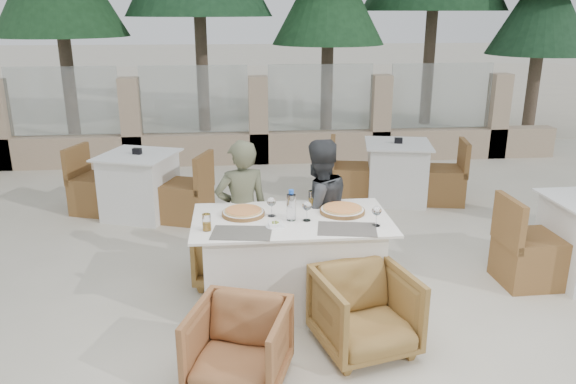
{
  "coord_description": "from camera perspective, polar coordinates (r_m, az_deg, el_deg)",
  "views": [
    {
      "loc": [
        -0.39,
        -4.14,
        2.37
      ],
      "look_at": [
        0.05,
        0.39,
        0.9
      ],
      "focal_mm": 35.0,
      "sensor_mm": 36.0,
      "label": 1
    }
  ],
  "objects": [
    {
      "name": "water_bottle",
      "position": [
        4.47,
        0.33,
        -1.34
      ],
      "size": [
        0.09,
        0.09,
        0.26
      ],
      "primitive_type": "cylinder",
      "rotation": [
        0.0,
        0.0,
        -0.18
      ],
      "color": "#BFD8FB",
      "rests_on": "dining_table"
    },
    {
      "name": "wine_glass_near",
      "position": [
        4.47,
        1.92,
        -1.83
      ],
      "size": [
        0.1,
        0.1,
        0.18
      ],
      "primitive_type": null,
      "rotation": [
        0.0,
        0.0,
        0.41
      ],
      "color": "white",
      "rests_on": "dining_table"
    },
    {
      "name": "placemat_near_right",
      "position": [
        4.35,
        6.02,
        -3.75
      ],
      "size": [
        0.5,
        0.37,
        0.0
      ],
      "primitive_type": "cube",
      "rotation": [
        0.0,
        0.0,
        -0.17
      ],
      "color": "#5D5750",
      "rests_on": "dining_table"
    },
    {
      "name": "sand_patch",
      "position": [
        18.3,
        -4.34,
        10.41
      ],
      "size": [
        30.0,
        16.0,
        0.01
      ],
      "primitive_type": "cube",
      "color": "beige",
      "rests_on": "ground"
    },
    {
      "name": "armchair_near_right",
      "position": [
        4.17,
        7.82,
        -11.94
      ],
      "size": [
        0.8,
        0.81,
        0.61
      ],
      "primitive_type": "imported",
      "rotation": [
        0.0,
        0.0,
        0.25
      ],
      "color": "olive",
      "rests_on": "ground"
    },
    {
      "name": "olive_dish",
      "position": [
        4.37,
        -1.31,
        -3.29
      ],
      "size": [
        0.14,
        0.14,
        0.04
      ],
      "primitive_type": null,
      "rotation": [
        0.0,
        0.0,
        -0.34
      ],
      "color": "white",
      "rests_on": "dining_table"
    },
    {
      "name": "perimeter_wall_far",
      "position": [
        9.09,
        -3.04,
        7.91
      ],
      "size": [
        10.0,
        0.34,
        1.6
      ],
      "primitive_type": null,
      "color": "tan",
      "rests_on": "ground"
    },
    {
      "name": "beer_glass_left",
      "position": [
        4.33,
        -8.27,
        -3.06
      ],
      "size": [
        0.08,
        0.08,
        0.13
      ],
      "primitive_type": "cylinder",
      "rotation": [
        0.0,
        0.0,
        -0.34
      ],
      "color": "orange",
      "rests_on": "dining_table"
    },
    {
      "name": "diner_right",
      "position": [
        5.01,
        3.05,
        -2.04
      ],
      "size": [
        0.79,
        0.71,
        1.33
      ],
      "primitive_type": "imported",
      "rotation": [
        0.0,
        0.0,
        3.54
      ],
      "color": "#36383B",
      "rests_on": "ground"
    },
    {
      "name": "pine_far_right",
      "position": [
        12.16,
        24.4,
        15.81
      ],
      "size": [
        1.98,
        1.98,
        4.5
      ],
      "primitive_type": "cone",
      "color": "#1E4327",
      "rests_on": "ground"
    },
    {
      "name": "wine_glass_centre",
      "position": [
        4.57,
        -1.68,
        -1.38
      ],
      "size": [
        0.08,
        0.08,
        0.18
      ],
      "primitive_type": null,
      "rotation": [
        0.0,
        0.0,
        0.1
      ],
      "color": "white",
      "rests_on": "dining_table"
    },
    {
      "name": "pine_centre",
      "position": [
        11.5,
        4.13,
        18.49
      ],
      "size": [
        2.2,
        2.2,
        5.0
      ],
      "primitive_type": "cone",
      "color": "#224F29",
      "rests_on": "ground"
    },
    {
      "name": "armchair_near_left",
      "position": [
        3.81,
        -5.03,
        -15.39
      ],
      "size": [
        0.77,
        0.78,
        0.57
      ],
      "primitive_type": "imported",
      "rotation": [
        0.0,
        0.0,
        -0.33
      ],
      "color": "#925C35",
      "rests_on": "ground"
    },
    {
      "name": "bg_table_b",
      "position": [
        7.39,
        10.96,
        1.98
      ],
      "size": [
        1.77,
        1.12,
        0.77
      ],
      "primitive_type": null,
      "rotation": [
        0.0,
        0.0,
        -0.19
      ],
      "color": "silver",
      "rests_on": "ground"
    },
    {
      "name": "placemat_near_left",
      "position": [
        4.27,
        -4.73,
        -4.16
      ],
      "size": [
        0.49,
        0.36,
        0.0
      ],
      "primitive_type": "cube",
      "rotation": [
        0.0,
        0.0,
        -0.14
      ],
      "color": "#5C584F",
      "rests_on": "dining_table"
    },
    {
      "name": "armchair_far_right",
      "position": [
        5.3,
        4.57,
        -5.56
      ],
      "size": [
        0.71,
        0.73,
        0.53
      ],
      "primitive_type": "imported",
      "rotation": [
        0.0,
        0.0,
        2.84
      ],
      "color": "#956136",
      "rests_on": "ground"
    },
    {
      "name": "beer_glass_right",
      "position": [
        4.85,
        2.47,
        -0.6
      ],
      "size": [
        0.08,
        0.08,
        0.13
      ],
      "primitive_type": "cylinder",
      "rotation": [
        0.0,
        0.0,
        0.42
      ],
      "color": "gold",
      "rests_on": "dining_table"
    },
    {
      "name": "ground",
      "position": [
        4.79,
        -0.18,
        -11.78
      ],
      "size": [
        80.0,
        80.0,
        0.0
      ],
      "primitive_type": "plane",
      "color": "beige",
      "rests_on": "ground"
    },
    {
      "name": "wine_glass_corner",
      "position": [
        4.41,
        8.98,
        -2.31
      ],
      "size": [
        0.1,
        0.1,
        0.18
      ],
      "primitive_type": null,
      "rotation": [
        0.0,
        0.0,
        -0.38
      ],
      "color": "silver",
      "rests_on": "dining_table"
    },
    {
      "name": "pizza_right",
      "position": [
        4.69,
        5.54,
        -1.82
      ],
      "size": [
        0.5,
        0.5,
        0.05
      ],
      "primitive_type": "cylinder",
      "rotation": [
        0.0,
        0.0,
        0.42
      ],
      "color": "orange",
      "rests_on": "dining_table"
    },
    {
      "name": "armchair_far_left",
      "position": [
        5.16,
        -5.99,
        -6.08
      ],
      "size": [
        0.66,
        0.68,
        0.56
      ],
      "primitive_type": "imported",
      "rotation": [
        0.0,
        0.0,
        3.03
      ],
      "color": "olive",
      "rests_on": "ground"
    },
    {
      "name": "pizza_left",
      "position": [
        4.63,
        -4.56,
        -2.1
      ],
      "size": [
        0.46,
        0.46,
        0.05
      ],
      "primitive_type": "cylinder",
      "rotation": [
        0.0,
        0.0,
        0.4
      ],
      "color": "#C5471A",
      "rests_on": "dining_table"
    },
    {
      "name": "dining_table",
      "position": [
        4.69,
        0.35,
        -7.12
      ],
      "size": [
        1.6,
        0.9,
        0.77
      ],
      "primitive_type": null,
      "color": "white",
      "rests_on": "ground"
    },
    {
      "name": "bg_table_a",
      "position": [
        6.94,
        -14.81,
        0.66
      ],
      "size": [
        1.82,
        1.32,
        0.77
      ],
      "primitive_type": null,
      "rotation": [
        0.0,
        0.0,
        -0.34
      ],
      "color": "white",
      "rests_on": "ground"
    },
    {
      "name": "diner_left",
      "position": [
        5.01,
        -4.68,
        -2.1
      ],
      "size": [
        0.54,
        0.42,
        1.33
      ],
      "primitive_type": "imported",
      "rotation": [
        0.0,
        0.0,
        3.38
      ],
      "color": "#575A41",
      "rests_on": "ground"
    }
  ]
}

